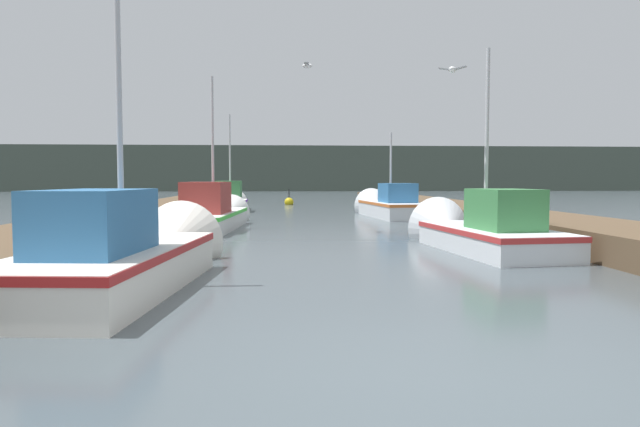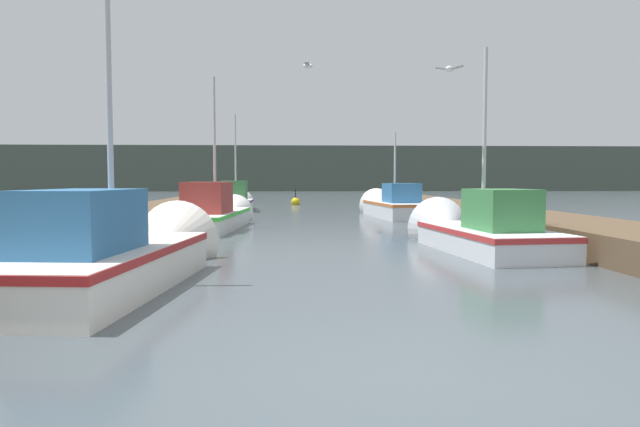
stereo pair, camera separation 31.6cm
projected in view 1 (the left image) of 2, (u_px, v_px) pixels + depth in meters
The scene contains 14 objects.
ground_plane at pixel (436, 378), 4.24m from camera, with size 200.00×200.00×0.00m.
dock_left at pixel (153, 214), 19.77m from camera, with size 2.51×40.00×0.54m.
dock_right at pixel (467, 212), 20.54m from camera, with size 2.51×40.00×0.54m.
distant_shore_ridge at pixel (289, 169), 75.47m from camera, with size 120.00×16.00×5.44m.
fishing_boat_0 at pixel (133, 253), 8.16m from camera, with size 2.17×5.55×4.79m.
fishing_boat_1 at pixel (477, 231), 12.13m from camera, with size 2.11×5.02×4.65m.
fishing_boat_2 at pixel (215, 213), 17.19m from camera, with size 1.85×6.24×4.90m.
fishing_boat_3 at pixel (388, 206), 22.59m from camera, with size 2.11×5.78×3.74m.
fishing_boat_4 at pixel (231, 201), 26.78m from camera, with size 1.55×5.76×4.89m.
mooring_piling_0 at pixel (55, 238), 7.87m from camera, with size 0.29×0.29×1.31m.
mooring_piling_1 at pixel (111, 229), 11.28m from camera, with size 0.28×0.28×0.94m.
channel_buoy at pixel (289, 202), 32.62m from camera, with size 0.52×0.52×1.02m.
seagull_lead at pixel (452, 70), 11.37m from camera, with size 0.54×0.35×0.12m.
seagull_1 at pixel (307, 66), 15.41m from camera, with size 0.30×0.56×0.12m.
Camera 1 is at (-1.15, -4.09, 1.48)m, focal length 32.00 mm.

